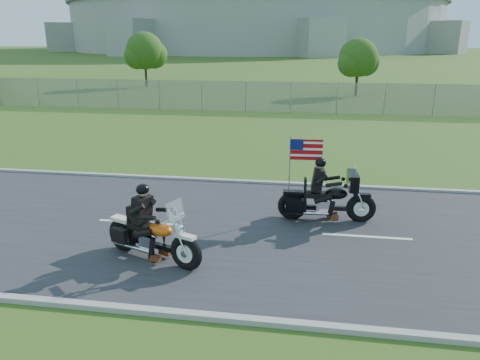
# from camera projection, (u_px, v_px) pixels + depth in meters

# --- Properties ---
(ground) EXTENTS (420.00, 420.00, 0.00)m
(ground) POSITION_uv_depth(u_px,v_px,m) (211.00, 228.00, 12.31)
(ground) COLOR #304F18
(ground) RESTS_ON ground
(road) EXTENTS (120.00, 8.00, 0.04)m
(road) POSITION_uv_depth(u_px,v_px,m) (211.00, 228.00, 12.30)
(road) COLOR #28282B
(road) RESTS_ON ground
(curb_north) EXTENTS (120.00, 0.18, 0.12)m
(curb_north) POSITION_uv_depth(u_px,v_px,m) (236.00, 181.00, 16.12)
(curb_north) COLOR #9E9B93
(curb_north) RESTS_ON ground
(curb_south) EXTENTS (120.00, 0.18, 0.12)m
(curb_south) POSITION_uv_depth(u_px,v_px,m) (163.00, 313.00, 8.47)
(curb_south) COLOR #9E9B93
(curb_south) RESTS_ON ground
(fence) EXTENTS (60.00, 0.03, 2.00)m
(fence) POSITION_uv_depth(u_px,v_px,m) (202.00, 95.00, 31.64)
(fence) COLOR gray
(fence) RESTS_ON ground
(stadium) EXTENTS (140.40, 140.40, 29.20)m
(stadium) POSITION_uv_depth(u_px,v_px,m) (256.00, 5.00, 171.16)
(stadium) COLOR #A3A099
(stadium) RESTS_ON ground
(tree_fence_near) EXTENTS (3.52, 3.28, 4.75)m
(tree_fence_near) POSITION_uv_depth(u_px,v_px,m) (359.00, 60.00, 38.88)
(tree_fence_near) COLOR #382316
(tree_fence_near) RESTS_ON ground
(tree_fence_mid) EXTENTS (3.96, 3.69, 5.30)m
(tree_fence_mid) POSITION_uv_depth(u_px,v_px,m) (145.00, 53.00, 45.55)
(tree_fence_mid) COLOR #382316
(tree_fence_mid) RESTS_ON ground
(motorcycle_lead) EXTENTS (2.53, 1.29, 1.78)m
(motorcycle_lead) POSITION_uv_depth(u_px,v_px,m) (151.00, 237.00, 10.43)
(motorcycle_lead) COLOR black
(motorcycle_lead) RESTS_ON ground
(motorcycle_follow) EXTENTS (2.65, 0.88, 2.21)m
(motorcycle_follow) POSITION_uv_depth(u_px,v_px,m) (326.00, 200.00, 12.63)
(motorcycle_follow) COLOR black
(motorcycle_follow) RESTS_ON ground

